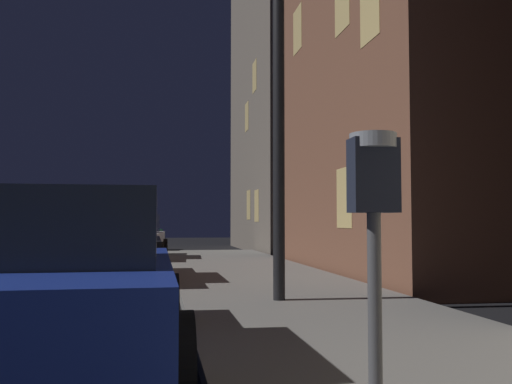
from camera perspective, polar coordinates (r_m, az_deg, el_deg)
parking_meter at (r=2.30m, az=11.91°, el=-2.62°), size 0.19×0.19×1.40m
car_blue at (r=4.77m, az=-20.06°, el=-8.80°), size 2.09×4.06×1.43m
car_black at (r=10.87m, az=-14.31°, el=-5.55°), size 1.99×4.05×1.43m
car_silver at (r=16.98m, az=-12.72°, el=-4.68°), size 2.26×4.44×1.43m
car_green at (r=22.78m, az=-12.01°, el=-4.23°), size 2.24×4.33×1.43m
street_lamp at (r=8.13m, az=2.31°, el=18.10°), size 0.44×0.44×6.11m
building_mid at (r=14.85m, az=22.91°, el=11.41°), size 8.48×8.89×9.70m
building_far at (r=25.07m, az=8.77°, el=9.49°), size 8.51×10.31×13.28m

